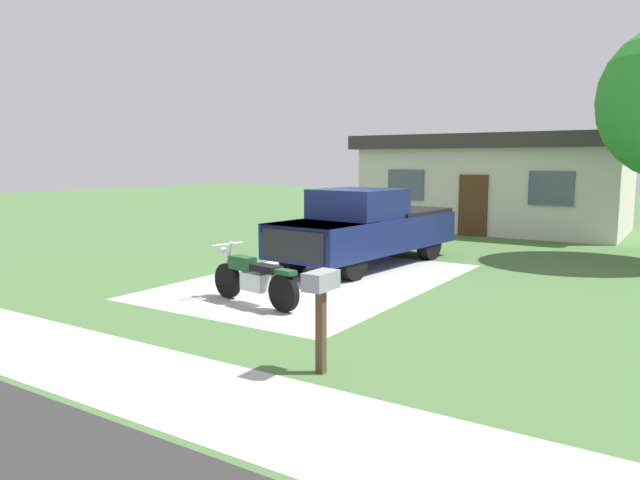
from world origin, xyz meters
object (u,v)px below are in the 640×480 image
(motorcycle, at_px, (254,279))
(neighbor_house, at_px, (495,182))
(pickup_truck, at_px, (368,227))
(mailbox, at_px, (321,295))

(motorcycle, relative_size, neighbor_house, 0.23)
(motorcycle, height_order, pickup_truck, pickup_truck)
(pickup_truck, bearing_deg, mailbox, -66.14)
(motorcycle, height_order, mailbox, mailbox)
(pickup_truck, bearing_deg, neighbor_house, 87.97)
(motorcycle, bearing_deg, mailbox, -38.28)
(mailbox, bearing_deg, pickup_truck, 113.86)
(mailbox, bearing_deg, neighbor_house, 99.53)
(mailbox, xyz_separation_m, neighbor_house, (-2.78, 16.55, 0.81))
(pickup_truck, height_order, neighbor_house, neighbor_house)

